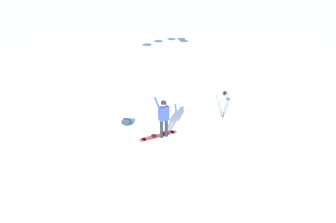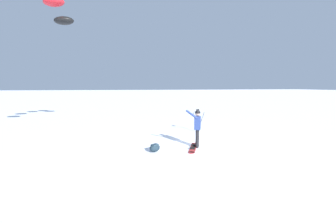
% 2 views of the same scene
% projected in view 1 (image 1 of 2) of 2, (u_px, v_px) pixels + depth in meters
% --- Properties ---
extents(ground_plane, '(300.00, 300.00, 0.00)m').
position_uv_depth(ground_plane, '(186.00, 134.00, 11.72)').
color(ground_plane, white).
extents(snowboarder, '(0.76, 0.47, 1.71)m').
position_uv_depth(snowboarder, '(164.00, 115.00, 11.08)').
color(snowboarder, black).
rests_on(snowboarder, ground_plane).
extents(snowboard, '(0.92, 1.59, 0.10)m').
position_uv_depth(snowboard, '(159.00, 135.00, 11.58)').
color(snowboard, '#B23333').
rests_on(snowboard, ground_plane).
extents(gear_bag_large, '(0.59, 0.53, 0.34)m').
position_uv_depth(gear_bag_large, '(127.00, 122.00, 12.36)').
color(gear_bag_large, '#192833').
rests_on(gear_bag_large, ground_plane).
extents(camera_tripod, '(0.72, 0.61, 1.37)m').
position_uv_depth(camera_tripod, '(224.00, 100.00, 12.63)').
color(camera_tripod, '#262628').
rests_on(camera_tripod, ground_plane).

